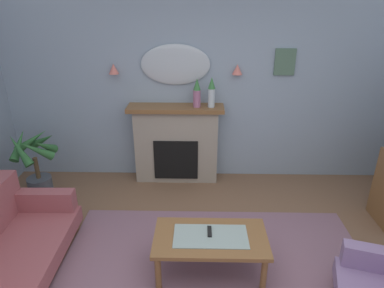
% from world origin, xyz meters
% --- Properties ---
extents(wall_back, '(6.95, 0.10, 2.79)m').
position_xyz_m(wall_back, '(0.00, 2.51, 1.39)').
color(wall_back, '#8C9EB2').
rests_on(wall_back, ground).
extents(patterned_rug, '(3.20, 2.40, 0.01)m').
position_xyz_m(patterned_rug, '(0.00, 0.20, 0.01)').
color(patterned_rug, '#7F5B6B').
rests_on(patterned_rug, ground).
extents(fireplace, '(1.36, 0.36, 1.16)m').
position_xyz_m(fireplace, '(-0.51, 2.29, 0.57)').
color(fireplace, gray).
rests_on(fireplace, ground).
extents(mantel_vase_right, '(0.10, 0.10, 0.40)m').
position_xyz_m(mantel_vase_right, '(-0.21, 2.26, 1.36)').
color(mantel_vase_right, '#9E6084').
rests_on(mantel_vase_right, fireplace).
extents(mantel_vase_centre, '(0.10, 0.10, 0.42)m').
position_xyz_m(mantel_vase_centre, '(-0.01, 2.26, 1.37)').
color(mantel_vase_centre, silver).
rests_on(mantel_vase_centre, fireplace).
extents(wall_mirror, '(0.96, 0.06, 0.56)m').
position_xyz_m(wall_mirror, '(-0.51, 2.43, 1.71)').
color(wall_mirror, '#B2BCC6').
extents(wall_sconce_left, '(0.14, 0.14, 0.14)m').
position_xyz_m(wall_sconce_left, '(-1.36, 2.38, 1.66)').
color(wall_sconce_left, '#D17066').
extents(wall_sconce_right, '(0.14, 0.14, 0.14)m').
position_xyz_m(wall_sconce_right, '(0.34, 2.38, 1.66)').
color(wall_sconce_right, '#D17066').
extents(framed_picture, '(0.28, 0.03, 0.36)m').
position_xyz_m(framed_picture, '(0.99, 2.44, 1.75)').
color(framed_picture, '#4C6B56').
extents(coffee_table, '(1.10, 0.60, 0.45)m').
position_xyz_m(coffee_table, '(-0.06, 0.37, 0.38)').
color(coffee_table, brown).
rests_on(coffee_table, ground).
extents(tv_remote, '(0.04, 0.16, 0.02)m').
position_xyz_m(tv_remote, '(-0.06, 0.43, 0.45)').
color(tv_remote, black).
rests_on(tv_remote, coffee_table).
extents(potted_plant_tall_palm, '(0.64, 0.65, 0.99)m').
position_xyz_m(potted_plant_tall_palm, '(-2.38, 1.76, 0.50)').
color(potted_plant_tall_palm, '#474C56').
rests_on(potted_plant_tall_palm, ground).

